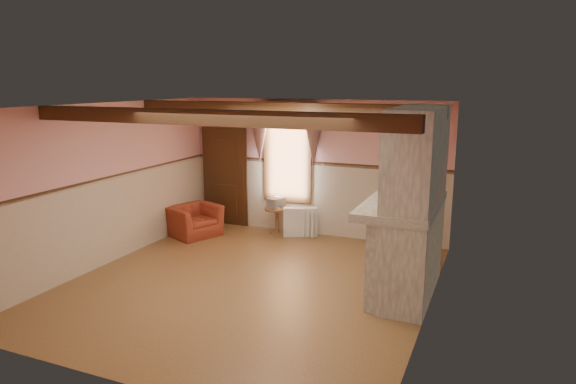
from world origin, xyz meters
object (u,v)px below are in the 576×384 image
at_px(radiator, 300,222).
at_px(side_table, 277,220).
at_px(mantel_clock, 411,186).
at_px(armchair, 194,221).
at_px(bowl, 405,196).
at_px(oil_lamp, 408,187).

bearing_deg(radiator, side_table, 155.73).
bearing_deg(mantel_clock, side_table, 155.25).
relative_size(armchair, mantel_clock, 4.02).
distance_m(armchair, radiator, 2.21).
xyz_separation_m(armchair, mantel_clock, (4.49, -0.55, 1.21)).
bearing_deg(radiator, armchair, 177.60).
height_order(side_table, radiator, radiator).
distance_m(radiator, mantel_clock, 3.06).
height_order(armchair, bowl, bowl).
relative_size(side_table, radiator, 0.79).
bearing_deg(mantel_clock, bowl, -90.00).
relative_size(radiator, bowl, 2.03).
relative_size(armchair, radiator, 1.38).
bearing_deg(oil_lamp, radiator, 145.15).
height_order(armchair, radiator, armchair).
relative_size(bowl, oil_lamp, 1.23).
height_order(mantel_clock, oil_lamp, oil_lamp).
bearing_deg(oil_lamp, mantel_clock, 90.00).
distance_m(side_table, mantel_clock, 3.51).
relative_size(radiator, oil_lamp, 2.50).
xyz_separation_m(armchair, bowl, (4.49, -1.11, 1.15)).
bearing_deg(bowl, oil_lamp, 90.00).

